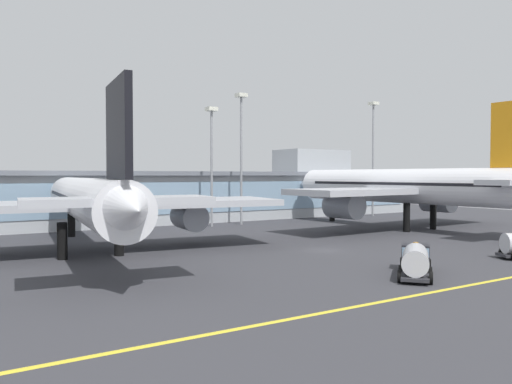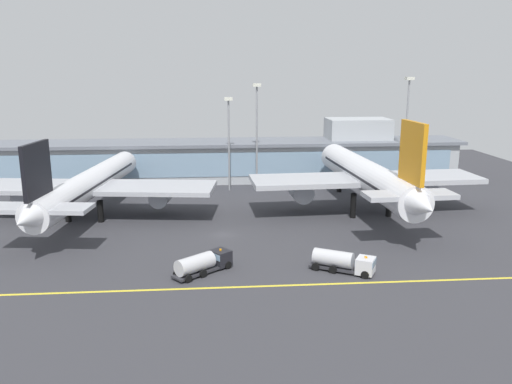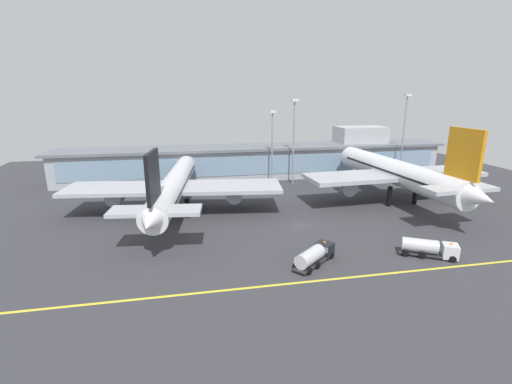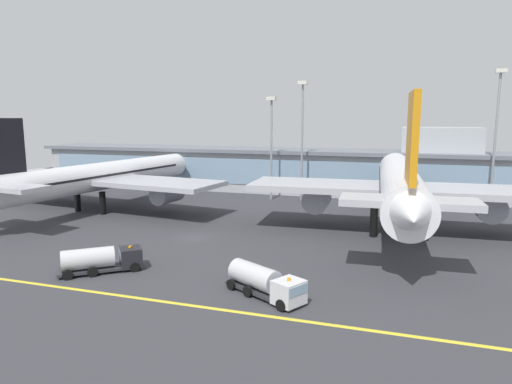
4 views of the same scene
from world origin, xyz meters
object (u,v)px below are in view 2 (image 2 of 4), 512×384
object	(u,v)px
airliner_near_right	(367,177)
baggage_tug_near	(344,262)
fuel_tanker_truck	(204,262)
apron_light_mast_east	(257,122)
airliner_near_left	(89,185)
apron_light_mast_west	(407,117)
apron_light_mast_centre	(229,129)

from	to	relation	value
airliner_near_right	baggage_tug_near	bearing A→B (deg)	155.70
fuel_tanker_truck	apron_light_mast_east	world-z (taller)	apron_light_mast_east
airliner_near_right	baggage_tug_near	world-z (taller)	airliner_near_right
baggage_tug_near	airliner_near_left	bearing A→B (deg)	172.42
apron_light_mast_east	baggage_tug_near	bearing A→B (deg)	-81.30
airliner_near_right	apron_light_mast_west	bearing A→B (deg)	-37.66
baggage_tug_near	apron_light_mast_centre	bearing A→B (deg)	134.85
airliner_near_left	fuel_tanker_truck	xyz separation A→B (m)	(22.22, -29.88, -4.74)
baggage_tug_near	apron_light_mast_centre	xyz separation A→B (m)	(-14.42, 51.58, 12.78)
airliner_near_left	apron_light_mast_centre	size ratio (longest dim) A/B	2.58
apron_light_mast_centre	apron_light_mast_east	distance (m)	6.70
baggage_tug_near	apron_light_mast_east	size ratio (longest dim) A/B	0.37
fuel_tanker_truck	apron_light_mast_west	world-z (taller)	apron_light_mast_west
airliner_near_right	airliner_near_left	bearing A→B (deg)	85.83
airliner_near_right	apron_light_mast_centre	distance (m)	34.63
baggage_tug_near	apron_light_mast_east	xyz separation A→B (m)	(-7.95, 51.97, 14.47)
baggage_tug_near	apron_light_mast_east	world-z (taller)	apron_light_mast_east
airliner_near_left	fuel_tanker_truck	world-z (taller)	airliner_near_left
fuel_tanker_truck	baggage_tug_near	distance (m)	19.55
apron_light_mast_west	apron_light_mast_east	world-z (taller)	apron_light_mast_west
airliner_near_left	apron_light_mast_centre	xyz separation A→B (m)	(27.30, 20.37, 8.03)
apron_light_mast_west	apron_light_mast_east	size ratio (longest dim) A/B	1.06
airliner_near_left	airliner_near_right	size ratio (longest dim) A/B	1.00
airliner_near_left	airliner_near_right	world-z (taller)	airliner_near_right
airliner_near_left	apron_light_mast_east	bearing A→B (deg)	-51.22
airliner_near_left	fuel_tanker_truck	bearing A→B (deg)	-136.16
fuel_tanker_truck	apron_light_mast_east	bearing A→B (deg)	37.38
baggage_tug_near	airliner_near_right	bearing A→B (deg)	97.84
apron_light_mast_centre	airliner_near_left	bearing A→B (deg)	-143.27
airliner_near_left	airliner_near_right	bearing A→B (deg)	-84.06
baggage_tug_near	apron_light_mast_west	size ratio (longest dim) A/B	0.35
airliner_near_right	apron_light_mast_west	xyz separation A→B (m)	(16.27, 23.45, 9.46)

